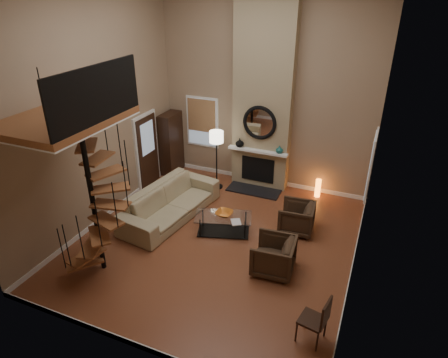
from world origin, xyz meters
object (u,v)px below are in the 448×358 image
at_px(hutch, 171,143).
at_px(armchair_near, 300,218).
at_px(sofa, 170,202).
at_px(armchair_far, 277,257).
at_px(coffee_table, 223,222).
at_px(floor_lamp, 216,141).
at_px(side_chair, 318,318).
at_px(accent_lamp, 318,188).

bearing_deg(hutch, armchair_near, -21.01).
height_order(hutch, sofa, hutch).
relative_size(sofa, armchair_far, 3.41).
bearing_deg(armchair_far, coffee_table, -122.92).
xyz_separation_m(hutch, armchair_near, (4.40, -1.69, -0.60)).
bearing_deg(hutch, sofa, -61.43).
relative_size(coffee_table, floor_lamp, 0.85).
relative_size(armchair_far, side_chair, 0.92).
height_order(accent_lamp, side_chair, side_chair).
bearing_deg(side_chair, armchair_near, 108.09).
height_order(coffee_table, floor_lamp, floor_lamp).
height_order(coffee_table, accent_lamp, accent_lamp).
relative_size(armchair_near, floor_lamp, 0.47).
distance_m(armchair_far, floor_lamp, 4.04).
relative_size(sofa, coffee_table, 1.99).
height_order(sofa, accent_lamp, sofa).
distance_m(sofa, accent_lamp, 4.06).
distance_m(hutch, accent_lamp, 4.53).
relative_size(armchair_near, coffee_table, 0.55).
bearing_deg(floor_lamp, armchair_far, -47.68).
relative_size(armchair_far, accent_lamp, 1.58).
xyz_separation_m(armchair_near, coffee_table, (-1.63, -0.77, -0.07)).
height_order(hutch, armchair_far, hutch).
bearing_deg(armchair_near, floor_lamp, -119.81).
xyz_separation_m(armchair_far, coffee_table, (-1.55, 0.84, -0.07)).
height_order(armchair_near, coffee_table, armchair_near).
distance_m(armchair_near, accent_lamp, 1.87).
bearing_deg(armchair_near, hutch, -115.60).
bearing_deg(armchair_far, armchair_near, 172.50).
xyz_separation_m(armchair_far, accent_lamp, (0.16, 3.47, -0.10)).
distance_m(armchair_near, floor_lamp, 3.18).
height_order(sofa, side_chair, side_chair).
distance_m(armchair_far, side_chair, 1.86).
bearing_deg(sofa, hutch, 36.60).
xyz_separation_m(hutch, coffee_table, (2.77, -2.46, -0.67)).
height_order(armchair_near, armchair_far, armchair_far).
distance_m(sofa, armchair_near, 3.21).
relative_size(hutch, armchair_far, 2.20).
bearing_deg(hutch, accent_lamp, 2.21).
bearing_deg(side_chair, accent_lamp, 100.65).
bearing_deg(armchair_far, hutch, -131.85).
bearing_deg(sofa, side_chair, -112.92).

